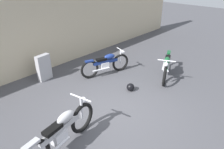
% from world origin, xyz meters
% --- Properties ---
extents(ground_plane, '(40.00, 40.00, 0.00)m').
position_xyz_m(ground_plane, '(0.00, 0.00, 0.00)').
color(ground_plane, '#47474C').
extents(building_wall, '(18.00, 0.30, 3.00)m').
position_xyz_m(building_wall, '(0.00, 4.01, 1.50)').
color(building_wall, beige).
rests_on(building_wall, ground_plane).
extents(stone_marker, '(0.53, 0.25, 0.95)m').
position_xyz_m(stone_marker, '(-0.25, 3.15, 0.48)').
color(stone_marker, '#9E9EA3').
rests_on(stone_marker, ground_plane).
extents(helmet, '(0.26, 0.26, 0.26)m').
position_xyz_m(helmet, '(1.24, 0.36, 0.13)').
color(helmet, black).
rests_on(helmet, ground_plane).
extents(motorcycle_silver, '(2.21, 0.71, 1.00)m').
position_xyz_m(motorcycle_silver, '(-1.77, -0.08, 0.48)').
color(motorcycle_silver, black).
rests_on(motorcycle_silver, ground_plane).
extents(motorcycle_blue, '(1.94, 0.85, 0.90)m').
position_xyz_m(motorcycle_blue, '(1.57, 1.80, 0.44)').
color(motorcycle_blue, black).
rests_on(motorcycle_blue, ground_plane).
extents(motorcycle_green, '(1.96, 1.05, 0.95)m').
position_xyz_m(motorcycle_green, '(2.94, 0.01, 0.46)').
color(motorcycle_green, black).
rests_on(motorcycle_green, ground_plane).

